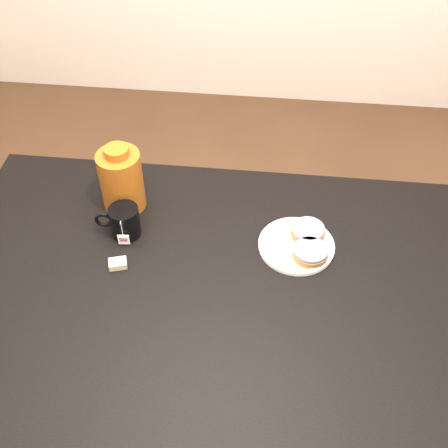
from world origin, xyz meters
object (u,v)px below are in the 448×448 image
object	(u,v)px
bagel_front	(310,252)
mug	(124,221)
bagel_back	(308,231)
teabag_pouch	(118,264)
plate	(296,245)
bagel_package	(121,180)
table	(215,307)

from	to	relation	value
bagel_front	mug	size ratio (longest dim) A/B	1.03
bagel_back	bagel_front	distance (m)	0.07
bagel_back	teabag_pouch	world-z (taller)	bagel_back
plate	bagel_package	distance (m)	0.50
plate	bagel_back	distance (m)	0.05
bagel_front	bagel_package	xyz separation A→B (m)	(-0.52, 0.15, 0.07)
mug	bagel_package	size ratio (longest dim) A/B	0.62
plate	bagel_package	bearing A→B (deg)	167.05
bagel_front	teabag_pouch	xyz separation A→B (m)	(-0.49, -0.08, -0.02)
plate	bagel_front	size ratio (longest dim) A/B	1.57
table	bagel_package	xyz separation A→B (m)	(-0.29, 0.27, 0.18)
table	bagel_back	world-z (taller)	bagel_back
teabag_pouch	plate	bearing A→B (deg)	14.16
teabag_pouch	bagel_package	xyz separation A→B (m)	(-0.03, 0.23, 0.08)
table	plate	size ratio (longest dim) A/B	7.00
bagel_back	mug	bearing A→B (deg)	-175.87
plate	bagel_front	xyz separation A→B (m)	(0.03, -0.04, 0.02)
table	bagel_package	bearing A→B (deg)	137.07
bagel_front	bagel_package	world-z (taller)	bagel_package
mug	plate	bearing A→B (deg)	-5.62
bagel_back	teabag_pouch	size ratio (longest dim) A/B	2.57
table	bagel_back	bearing A→B (deg)	40.42
mug	bagel_package	xyz separation A→B (m)	(-0.03, 0.11, 0.05)
plate	bagel_front	bearing A→B (deg)	-47.24
bagel_front	teabag_pouch	size ratio (longest dim) A/B	2.84
table	teabag_pouch	xyz separation A→B (m)	(-0.25, 0.04, 0.09)
teabag_pouch	bagel_package	distance (m)	0.24
table	mug	distance (m)	0.33
mug	bagel_back	bearing A→B (deg)	-1.24
bagel_back	table	bearing A→B (deg)	-139.58
plate	mug	size ratio (longest dim) A/B	1.62
bagel_front	bagel_package	size ratio (longest dim) A/B	0.64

